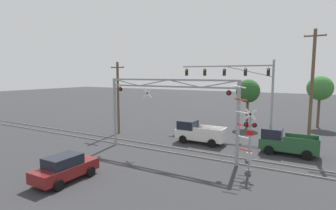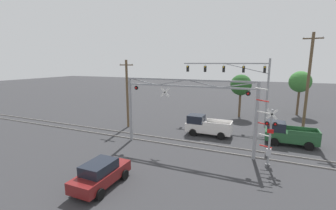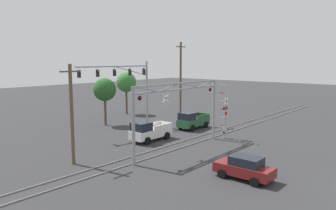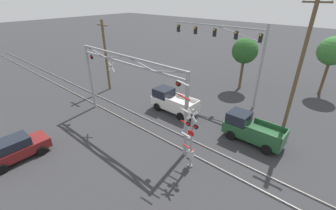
% 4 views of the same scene
% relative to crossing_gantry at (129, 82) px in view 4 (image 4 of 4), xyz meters
% --- Properties ---
extents(rail_track_near, '(80.00, 0.08, 0.10)m').
position_rel_crossing_gantry_xyz_m(rail_track_near, '(0.01, 0.28, -4.20)').
color(rail_track_near, gray).
rests_on(rail_track_near, ground_plane).
extents(rail_track_far, '(80.00, 0.08, 0.10)m').
position_rel_crossing_gantry_xyz_m(rail_track_far, '(0.01, 1.72, -4.20)').
color(rail_track_far, gray).
rests_on(rail_track_far, ground_plane).
extents(crossing_gantry, '(11.97, 0.29, 6.36)m').
position_rel_crossing_gantry_xyz_m(crossing_gantry, '(0.00, 0.00, 0.00)').
color(crossing_gantry, gray).
rests_on(crossing_gantry, ground_plane).
extents(crossing_signal_mast, '(1.72, 0.35, 5.98)m').
position_rel_crossing_gantry_xyz_m(crossing_signal_mast, '(6.83, -0.79, -2.03)').
color(crossing_signal_mast, gray).
rests_on(crossing_signal_mast, ground_plane).
extents(traffic_signal_span, '(10.71, 0.39, 8.28)m').
position_rel_crossing_gantry_xyz_m(traffic_signal_span, '(3.83, 10.64, 1.60)').
color(traffic_signal_span, gray).
rests_on(traffic_signal_span, ground_plane).
extents(pickup_truck_lead, '(4.83, 2.08, 2.14)m').
position_rel_crossing_gantry_xyz_m(pickup_truck_lead, '(0.77, 4.62, -3.24)').
color(pickup_truck_lead, silver).
rests_on(pickup_truck_lead, ground_plane).
extents(pickup_truck_following, '(4.57, 2.08, 2.14)m').
position_rel_crossing_gantry_xyz_m(pickup_truck_following, '(8.67, 4.85, -3.24)').
color(pickup_truck_following, '#23512D').
rests_on(pickup_truck_following, ground_plane).
extents(sedan_waiting, '(2.02, 4.15, 1.67)m').
position_rel_crossing_gantry_xyz_m(sedan_waiting, '(-2.88, -8.22, -3.41)').
color(sedan_waiting, maroon).
rests_on(sedan_waiting, ground_plane).
extents(utility_pole_left, '(1.80, 0.28, 8.11)m').
position_rel_crossing_gantry_xyz_m(utility_pole_left, '(-8.80, 3.97, -0.06)').
color(utility_pole_left, brown).
rests_on(utility_pole_left, ground_plane).
extents(utility_pole_right, '(1.80, 0.28, 10.72)m').
position_rel_crossing_gantry_xyz_m(utility_pole_right, '(10.33, 8.03, 1.26)').
color(utility_pole_right, brown).
rests_on(utility_pole_right, ground_plane).
extents(background_tree_beyond_span, '(3.09, 3.09, 6.57)m').
position_rel_crossing_gantry_xyz_m(background_tree_beyond_span, '(11.07, 19.37, 0.73)').
color(background_tree_beyond_span, brown).
rests_on(background_tree_beyond_span, ground_plane).
extents(background_tree_far_left_verge, '(2.95, 2.95, 6.13)m').
position_rel_crossing_gantry_xyz_m(background_tree_far_left_verge, '(3.18, 14.79, 0.36)').
color(background_tree_far_left_verge, brown).
rests_on(background_tree_far_left_verge, ground_plane).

